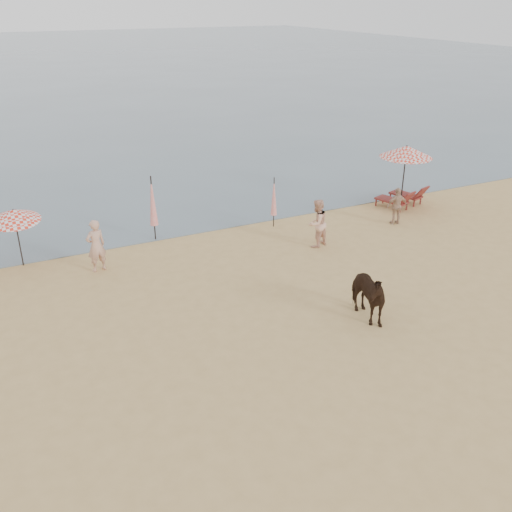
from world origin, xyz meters
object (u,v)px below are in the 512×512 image
(umbrella_open_left_b, at_px, (14,215))
(beachgoer_right_b, at_px, (397,206))
(cow, at_px, (365,294))
(beachgoer_left, at_px, (96,246))
(umbrella_closed_left, at_px, (153,201))
(beachgoer_right_a, at_px, (317,223))
(umbrella_closed_right, at_px, (274,197))
(lounger_cluster_right, at_px, (403,197))
(umbrella_open_right, at_px, (406,152))

(umbrella_open_left_b, distance_m, beachgoer_right_b, 14.21)
(cow, xyz_separation_m, beachgoer_left, (-6.16, 6.45, 0.12))
(umbrella_closed_left, distance_m, beachgoer_right_a, 6.09)
(umbrella_open_left_b, height_order, umbrella_closed_left, umbrella_closed_left)
(umbrella_closed_right, bearing_deg, umbrella_closed_left, 170.96)
(lounger_cluster_right, bearing_deg, umbrella_open_left_b, 159.05)
(umbrella_open_left_b, xyz_separation_m, umbrella_open_right, (15.55, -0.80, 0.58))
(umbrella_open_left_b, distance_m, umbrella_closed_right, 9.42)
(lounger_cluster_right, height_order, umbrella_closed_left, umbrella_closed_left)
(umbrella_open_right, distance_m, cow, 10.25)
(lounger_cluster_right, relative_size, beachgoer_left, 1.19)
(umbrella_open_left_b, xyz_separation_m, beachgoer_right_b, (13.96, -2.45, -1.08))
(umbrella_open_left_b, height_order, beachgoer_right_a, umbrella_open_left_b)
(umbrella_closed_left, distance_m, umbrella_closed_right, 4.72)
(umbrella_open_right, bearing_deg, beachgoer_right_a, -167.42)
(cow, xyz_separation_m, beachgoer_right_b, (5.54, 5.53, -0.03))
(umbrella_open_left_b, relative_size, beachgoer_right_a, 1.18)
(umbrella_closed_right, distance_m, beachgoer_right_a, 2.49)
(umbrella_closed_right, distance_m, beachgoer_right_b, 4.97)
(umbrella_open_left_b, distance_m, beachgoer_left, 2.88)
(beachgoer_left, distance_m, beachgoer_right_a, 7.78)
(beachgoer_right_b, bearing_deg, beachgoer_right_a, 20.07)
(umbrella_open_right, bearing_deg, beachgoer_left, 174.77)
(cow, xyz_separation_m, beachgoer_right_a, (1.49, 5.02, 0.11))
(umbrella_closed_left, xyz_separation_m, beachgoer_left, (-2.48, -1.72, -0.63))
(umbrella_closed_left, height_order, umbrella_closed_right, umbrella_closed_left)
(lounger_cluster_right, relative_size, umbrella_closed_right, 1.06)
(umbrella_open_left_b, bearing_deg, umbrella_closed_left, -9.86)
(umbrella_closed_right, xyz_separation_m, cow, (-0.97, -7.43, -0.46))
(beachgoer_left, bearing_deg, umbrella_open_left_b, -48.54)
(beachgoer_right_a, bearing_deg, cow, 53.59)
(lounger_cluster_right, distance_m, umbrella_closed_left, 10.95)
(beachgoer_left, bearing_deg, beachgoer_right_b, 161.14)
(umbrella_closed_left, height_order, beachgoer_right_b, umbrella_closed_left)
(umbrella_open_right, distance_m, beachgoer_right_b, 2.83)
(lounger_cluster_right, xyz_separation_m, beachgoer_left, (-13.32, -0.63, 0.48))
(lounger_cluster_right, bearing_deg, beachgoer_right_a, -177.68)
(beachgoer_left, bearing_deg, beachgoer_right_a, 155.02)
(umbrella_closed_left, distance_m, beachgoer_right_b, 9.62)
(lounger_cluster_right, bearing_deg, beachgoer_left, 165.07)
(beachgoer_right_b, bearing_deg, umbrella_closed_right, -9.70)
(umbrella_closed_right, distance_m, beachgoer_left, 7.21)
(beachgoer_right_b, bearing_deg, umbrella_open_right, -121.17)
(umbrella_closed_right, relative_size, beachgoer_left, 1.12)
(umbrella_closed_right, relative_size, cow, 1.09)
(cow, bearing_deg, umbrella_open_left_b, 140.64)
(beachgoer_left, bearing_deg, cow, 119.30)
(umbrella_closed_right, bearing_deg, lounger_cluster_right, -3.26)
(umbrella_open_left_b, relative_size, cow, 1.14)
(beachgoer_right_b, bearing_deg, cow, 57.81)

